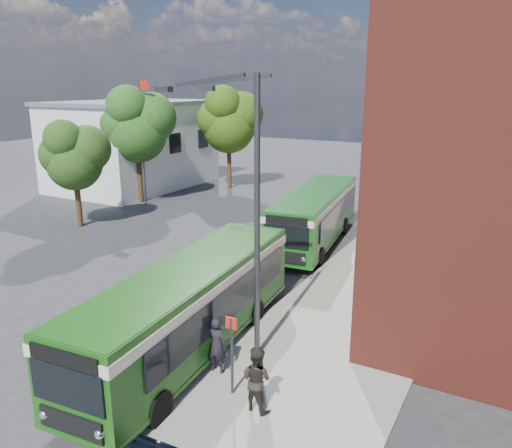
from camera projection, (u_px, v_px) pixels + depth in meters
The scene contains 14 objects.
ground at pixel (170, 303), 20.49m from camera, with size 120.00×120.00×0.00m, color #2C2C2F.
pavement at pixel (390, 270), 23.95m from camera, with size 6.00×48.00×0.15m, color gray.
kerb_line at pixel (330, 261), 25.39m from camera, with size 0.12×48.00×0.01m, color beige.
white_building at pixel (133, 144), 43.04m from camera, with size 9.40×13.40×7.30m.
flagpole at pixel (143, 138), 35.90m from camera, with size 0.95×0.10×9.00m.
street_lamp at pixel (247, 216), 15.25m from camera, with size 2.96×2.38×9.00m.
bus_stop_sign at pixel (232, 351), 13.94m from camera, with size 0.35×0.08×2.52m.
bus_front at pixel (190, 302), 16.31m from camera, with size 3.47×11.14×3.02m.
bus_rear at pixel (315, 212), 27.66m from camera, with size 3.99×10.96×3.02m.
pedestrian_a at pixel (217, 345), 15.15m from camera, with size 0.66×0.43×1.80m, color black.
pedestrian_b at pixel (257, 379), 13.38m from camera, with size 0.88×0.69×1.81m, color black.
tree_left at pixel (74, 155), 30.27m from camera, with size 3.97×3.77×6.70m.
tree_mid at pixel (137, 124), 36.37m from camera, with size 5.12×4.87×8.65m.
tree_right at pixel (229, 119), 41.44m from camera, with size 5.10×4.85×8.62m.
Camera 1 is at (12.21, -14.77, 8.70)m, focal length 35.00 mm.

